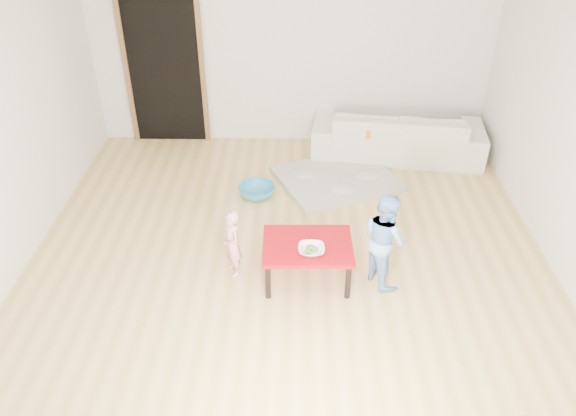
{
  "coord_description": "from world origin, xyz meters",
  "views": [
    {
      "loc": [
        0.07,
        -4.37,
        3.4
      ],
      "look_at": [
        0.0,
        -0.2,
        0.65
      ],
      "focal_mm": 35.0,
      "sensor_mm": 36.0,
      "label": 1
    }
  ],
  "objects_px": {
    "bowl": "(311,250)",
    "child_blue": "(385,239)",
    "red_table": "(307,262)",
    "sofa": "(397,133)",
    "basin": "(257,191)",
    "child_pink": "(232,244)"
  },
  "relations": [
    {
      "from": "red_table",
      "to": "basin",
      "type": "xyz_separation_m",
      "value": [
        -0.55,
        1.43,
        -0.13
      ]
    },
    {
      "from": "red_table",
      "to": "bowl",
      "type": "xyz_separation_m",
      "value": [
        0.03,
        -0.12,
        0.23
      ]
    },
    {
      "from": "sofa",
      "to": "child_blue",
      "type": "relative_size",
      "value": 2.32
    },
    {
      "from": "child_pink",
      "to": "basin",
      "type": "distance_m",
      "value": 1.38
    },
    {
      "from": "basin",
      "to": "sofa",
      "type": "bearing_deg",
      "value": 30.83
    },
    {
      "from": "sofa",
      "to": "bowl",
      "type": "xyz_separation_m",
      "value": [
        -1.13,
        -2.57,
        0.12
      ]
    },
    {
      "from": "sofa",
      "to": "basin",
      "type": "xyz_separation_m",
      "value": [
        -1.71,
        -1.02,
        -0.24
      ]
    },
    {
      "from": "sofa",
      "to": "child_pink",
      "type": "distance_m",
      "value": 3.0
    },
    {
      "from": "child_pink",
      "to": "child_blue",
      "type": "xyz_separation_m",
      "value": [
        1.36,
        -0.07,
        0.12
      ]
    },
    {
      "from": "sofa",
      "to": "red_table",
      "type": "xyz_separation_m",
      "value": [
        -1.16,
        -2.45,
        -0.11
      ]
    },
    {
      "from": "child_pink",
      "to": "child_blue",
      "type": "bearing_deg",
      "value": 60.14
    },
    {
      "from": "bowl",
      "to": "child_pink",
      "type": "xyz_separation_m",
      "value": [
        -0.71,
        0.2,
        -0.1
      ]
    },
    {
      "from": "bowl",
      "to": "basin",
      "type": "height_order",
      "value": "bowl"
    },
    {
      "from": "bowl",
      "to": "basin",
      "type": "xyz_separation_m",
      "value": [
        -0.58,
        1.54,
        -0.36
      ]
    },
    {
      "from": "red_table",
      "to": "child_blue",
      "type": "distance_m",
      "value": 0.72
    },
    {
      "from": "bowl",
      "to": "child_pink",
      "type": "bearing_deg",
      "value": 164.4
    },
    {
      "from": "red_table",
      "to": "sofa",
      "type": "bearing_deg",
      "value": 64.61
    },
    {
      "from": "red_table",
      "to": "child_pink",
      "type": "distance_m",
      "value": 0.7
    },
    {
      "from": "child_blue",
      "to": "basin",
      "type": "xyz_separation_m",
      "value": [
        -1.23,
        1.42,
        -0.39
      ]
    },
    {
      "from": "child_pink",
      "to": "child_blue",
      "type": "relative_size",
      "value": 0.73
    },
    {
      "from": "bowl",
      "to": "child_pink",
      "type": "distance_m",
      "value": 0.75
    },
    {
      "from": "bowl",
      "to": "child_blue",
      "type": "height_order",
      "value": "child_blue"
    }
  ]
}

